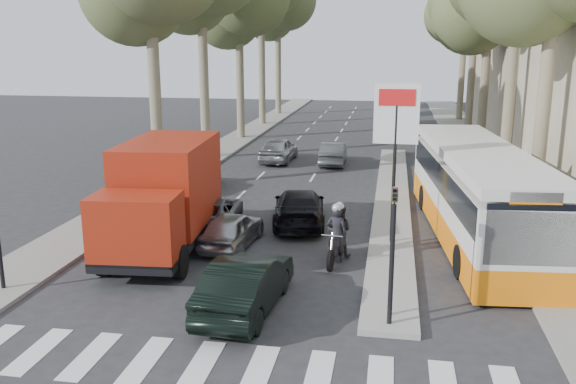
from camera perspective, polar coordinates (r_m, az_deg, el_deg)
name	(u,v)px	position (r m, az deg, el deg)	size (l,w,h in m)	color
ground	(272,296)	(17.31, -1.50, -9.69)	(120.00, 120.00, 0.00)	#28282B
sidewalk_right	(477,151)	(41.50, 17.24, 3.68)	(3.20, 70.00, 0.12)	gray
median_left	(240,138)	(45.48, -4.52, 5.10)	(2.40, 64.00, 0.12)	gray
traffic_island	(392,201)	(27.43, 9.71, -0.81)	(1.50, 26.00, 0.16)	gray
building_far	(566,28)	(51.10, 24.53, 13.83)	(11.00, 20.00, 16.00)	#B7A88E
billboard	(395,141)	(20.81, 10.01, 4.75)	(1.50, 12.10, 5.60)	yellow
traffic_light_island	(393,233)	(14.74, 9.80, -3.83)	(0.16, 0.41, 3.60)	black
tree_l_e	(280,2)	(60.82, -0.80, 17.40)	(7.40, 7.20, 14.49)	#6B604C
tree_r_e	(468,2)	(58.10, 16.49, 16.69)	(7.40, 7.20, 14.10)	#6B604C
silver_hatchback	(232,229)	(21.23, -5.26, -3.48)	(1.45, 3.61, 1.23)	#A3A6AB
dark_hatchback	(246,284)	(16.23, -3.96, -8.57)	(1.55, 4.45, 1.47)	black
queue_car_a	(213,212)	(23.43, -7.05, -1.91)	(1.99, 4.31, 1.20)	#46484D
queue_car_b	(299,207)	(23.66, 1.06, -1.42)	(1.94, 4.77, 1.38)	black
queue_car_c	(278,149)	(36.31, -0.90, 4.01)	(1.74, 4.32, 1.47)	#9DA0A4
queue_car_d	(333,153)	(35.55, 4.26, 3.63)	(1.38, 3.94, 1.30)	#4F5257
queue_car_e	(192,177)	(29.71, -8.98, 1.44)	(1.76, 4.34, 1.26)	black
red_truck	(164,194)	(20.88, -11.53, -0.23)	(3.11, 7.06, 3.67)	black
city_bus	(477,191)	(22.82, 17.24, 0.13)	(3.94, 12.84, 3.33)	orange
motorcycle	(338,234)	(19.81, 4.67, -3.90)	(0.90, 2.31, 1.97)	black
pedestrian_near	(550,240)	(20.78, 23.34, -4.10)	(0.94, 0.46, 1.60)	#3E324B
pedestrian_far	(561,217)	(23.45, 24.19, -2.18)	(1.06, 0.47, 1.63)	#6F6153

